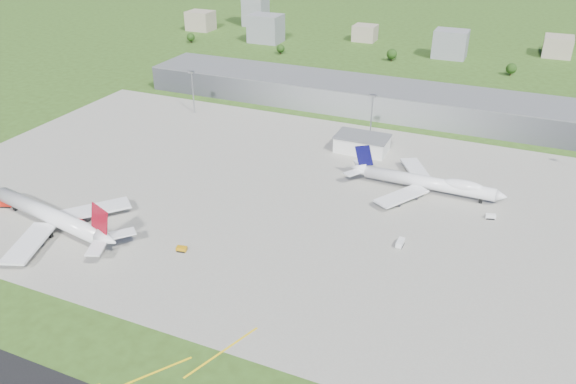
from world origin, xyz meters
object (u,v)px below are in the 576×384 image
at_px(fire_truck, 80,225).
at_px(van_white_near, 400,243).
at_px(airliner_blue_quad, 428,183).
at_px(tug_yellow, 182,249).
at_px(van_white_far, 490,217).
at_px(airliner_red_twin, 53,217).
at_px(crash_tender, 4,203).

relative_size(fire_truck, van_white_near, 1.64).
xyz_separation_m(airliner_blue_quad, tug_yellow, (-74.56, -83.06, -4.05)).
bearing_deg(van_white_far, airliner_red_twin, -168.26).
distance_m(fire_truck, van_white_far, 165.64).
bearing_deg(fire_truck, airliner_red_twin, -136.28).
bearing_deg(tug_yellow, van_white_far, 24.12).
xyz_separation_m(fire_truck, tug_yellow, (45.85, 2.53, -0.79)).
height_order(fire_truck, crash_tender, fire_truck).
bearing_deg(airliner_blue_quad, crash_tender, -151.74).
xyz_separation_m(airliner_blue_quad, fire_truck, (-120.41, -85.59, -3.26)).
distance_m(airliner_blue_quad, van_white_near, 47.36).
xyz_separation_m(crash_tender, tug_yellow, (87.66, 1.24, -0.74)).
xyz_separation_m(airliner_blue_quad, van_white_far, (28.30, -12.63, -3.94)).
distance_m(airliner_red_twin, van_white_far, 175.30).
bearing_deg(airliner_blue_quad, airliner_red_twin, -144.40).
distance_m(crash_tender, van_white_near, 165.61).
bearing_deg(airliner_red_twin, van_white_near, -151.37).
bearing_deg(airliner_red_twin, tug_yellow, -162.75).
bearing_deg(van_white_near, fire_truck, 110.05).
distance_m(crash_tender, tug_yellow, 87.67).
bearing_deg(van_white_near, tug_yellow, 118.19).
bearing_deg(fire_truck, van_white_far, 44.40).
bearing_deg(airliner_blue_quad, van_white_near, -90.19).
height_order(crash_tender, van_white_near, crash_tender).
relative_size(airliner_red_twin, van_white_near, 14.37).
distance_m(tug_yellow, van_white_near, 82.00).
height_order(fire_truck, tug_yellow, fire_truck).
relative_size(crash_tender, van_white_near, 1.39).
height_order(fire_truck, van_white_far, fire_truck).
distance_m(airliner_blue_quad, tug_yellow, 111.69).
bearing_deg(airliner_red_twin, van_white_far, -143.61).
bearing_deg(van_white_far, airliner_blue_quad, 141.59).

